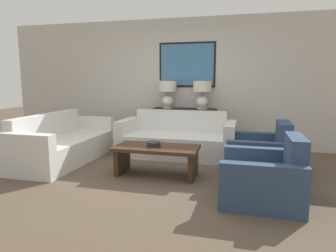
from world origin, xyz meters
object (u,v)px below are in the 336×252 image
at_px(armchair_near_camera, 264,179).
at_px(decorative_bowl, 154,144).
at_px(couch_by_side, 63,145).
at_px(couch_by_back_wall, 177,140).
at_px(table_lamp_left, 168,91).
at_px(table_lamp_right, 202,92).
at_px(coffee_table, 157,154).
at_px(console_table, 184,128).
at_px(armchair_near_back_wall, 260,155).

bearing_deg(armchair_near_camera, decorative_bowl, 159.71).
bearing_deg(couch_by_side, couch_by_back_wall, 25.07).
xyz_separation_m(table_lamp_left, couch_by_side, (-1.49, -1.52, -0.88)).
xyz_separation_m(table_lamp_right, decorative_bowl, (-0.42, -1.89, -0.69)).
xyz_separation_m(table_lamp_left, coffee_table, (0.33, -1.88, -0.84)).
relative_size(console_table, table_lamp_left, 2.32).
height_order(coffee_table, armchair_near_back_wall, armchair_near_back_wall).
relative_size(couch_by_back_wall, armchair_near_back_wall, 2.29).
height_order(coffee_table, armchair_near_camera, armchair_near_camera).
height_order(console_table, armchair_near_back_wall, console_table).
bearing_deg(table_lamp_left, armchair_near_back_wall, -35.81).
xyz_separation_m(couch_by_side, armchair_near_back_wall, (3.30, 0.21, -0.02)).
relative_size(coffee_table, armchair_near_camera, 1.33).
relative_size(couch_by_side, armchair_near_back_wall, 2.29).
distance_m(couch_by_side, armchair_near_back_wall, 3.31).
xyz_separation_m(couch_by_side, armchair_near_camera, (3.30, -0.94, -0.02)).
distance_m(console_table, couch_by_side, 2.39).
relative_size(console_table, table_lamp_right, 2.32).
height_order(decorative_bowl, armchair_near_back_wall, armchair_near_back_wall).
distance_m(console_table, coffee_table, 1.88).
bearing_deg(couch_by_side, console_table, 39.50).
relative_size(table_lamp_left, couch_by_side, 0.26).
distance_m(table_lamp_right, decorative_bowl, 2.06).
height_order(couch_by_back_wall, armchair_near_back_wall, couch_by_back_wall).
bearing_deg(console_table, couch_by_back_wall, -90.00).
height_order(table_lamp_right, armchair_near_back_wall, table_lamp_right).
bearing_deg(coffee_table, table_lamp_left, 99.93).
bearing_deg(console_table, decorative_bowl, -92.03).
xyz_separation_m(table_lamp_left, table_lamp_right, (0.71, 0.00, 0.00)).
bearing_deg(coffee_table, couch_by_back_wall, 88.72).
xyz_separation_m(decorative_bowl, armchair_near_back_wall, (1.53, 0.58, -0.21)).
bearing_deg(decorative_bowl, couch_by_back_wall, 86.89).
bearing_deg(armchair_near_back_wall, decorative_bowl, -159.19).
relative_size(decorative_bowl, armchair_near_camera, 0.22).
distance_m(table_lamp_left, decorative_bowl, 2.03).
relative_size(couch_by_back_wall, couch_by_side, 1.00).
distance_m(table_lamp_left, armchair_near_back_wall, 2.41).
bearing_deg(console_table, coffee_table, -90.83).
distance_m(table_lamp_right, coffee_table, 2.10).
height_order(console_table, table_lamp_left, table_lamp_left).
xyz_separation_m(console_table, table_lamp_right, (0.36, 0.00, 0.75)).
distance_m(couch_by_side, coffee_table, 1.85).
xyz_separation_m(table_lamp_right, couch_by_side, (-2.20, -1.52, -0.88)).
relative_size(couch_by_side, armchair_near_camera, 2.29).
height_order(table_lamp_right, decorative_bowl, table_lamp_right).
bearing_deg(armchair_near_back_wall, couch_by_back_wall, 155.86).
bearing_deg(decorative_bowl, console_table, 87.97).
bearing_deg(decorative_bowl, table_lamp_left, 98.72).
xyz_separation_m(decorative_bowl, armchair_near_camera, (1.53, -0.56, -0.21)).
distance_m(couch_by_back_wall, couch_by_side, 2.03).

